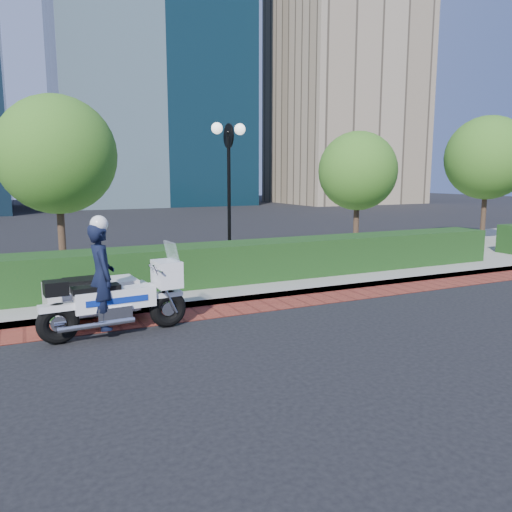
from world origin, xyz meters
name	(u,v)px	position (x,y,z in m)	size (l,w,h in m)	color
ground	(284,325)	(0.00, 0.00, 0.00)	(120.00, 120.00, 0.00)	black
brick_strip	(251,307)	(0.00, 1.50, 0.01)	(60.00, 1.00, 0.01)	maroon
sidewalk	(189,270)	(0.00, 6.00, 0.07)	(60.00, 8.00, 0.15)	gray
hedge_main	(217,263)	(0.00, 3.60, 0.65)	(18.00, 1.20, 1.00)	#113416
lamppost	(229,173)	(1.00, 5.20, 2.96)	(1.02, 0.70, 4.21)	black
tree_b	(57,155)	(-3.50, 6.50, 3.43)	(3.20, 3.20, 4.89)	#332319
tree_c	(358,171)	(6.50, 6.50, 3.05)	(2.80, 2.80, 4.30)	#332319
tree_d	(488,158)	(13.00, 6.50, 3.61)	(3.40, 3.40, 5.16)	#332319
tower_right	(346,71)	(28.00, 38.00, 14.00)	(14.00, 12.00, 28.00)	gray
police_motorcycle	(104,291)	(-3.20, 1.15, 0.75)	(2.72, 1.92, 2.20)	black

